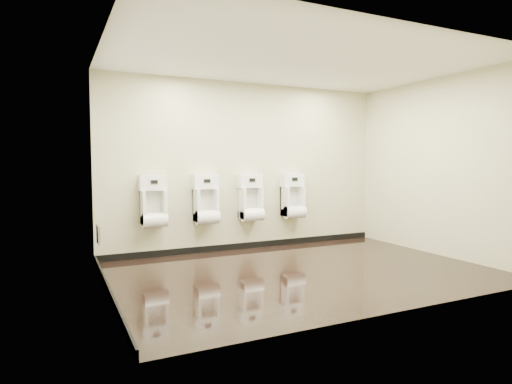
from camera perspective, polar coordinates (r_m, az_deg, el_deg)
ground at (r=5.91m, az=6.21°, el=-10.46°), size 5.00×3.50×0.00m
ceiling at (r=5.87m, az=6.42°, el=17.04°), size 5.00×3.50×0.00m
back_wall at (r=7.27m, az=-0.97°, el=3.43°), size 5.00×0.02×2.80m
front_wall at (r=4.33m, az=18.59°, el=2.83°), size 5.00×0.02×2.80m
left_wall at (r=4.89m, az=-19.49°, el=2.92°), size 0.02×3.50×2.80m
right_wall at (r=7.35m, az=23.16°, el=3.11°), size 0.02×3.50×2.80m
tile_overlay_left at (r=4.89m, az=-19.43°, el=2.92°), size 0.01×3.50×2.80m
skirting_back at (r=7.39m, az=-0.92°, el=-7.09°), size 5.00×0.02×0.10m
skirting_left at (r=5.10m, az=-18.99°, el=-12.43°), size 0.02×3.50×0.10m
access_panel at (r=6.17m, az=-20.28°, el=-5.33°), size 0.04×0.25×0.25m
urinal_0 at (r=6.65m, az=-13.48°, el=-1.71°), size 0.42×0.31×0.78m
urinal_1 at (r=6.87m, az=-6.67°, el=-1.45°), size 0.42×0.31×0.78m
urinal_2 at (r=7.16m, az=-0.69°, el=-1.20°), size 0.42×0.31×0.78m
urinal_3 at (r=7.54m, az=4.96°, el=-0.96°), size 0.42×0.31×0.78m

